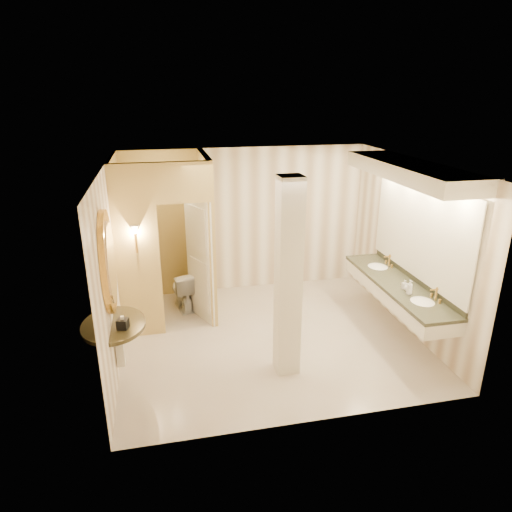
{
  "coord_description": "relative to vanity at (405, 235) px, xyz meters",
  "views": [
    {
      "loc": [
        -1.54,
        -6.12,
        3.66
      ],
      "look_at": [
        -0.18,
        0.2,
        1.3
      ],
      "focal_mm": 32.0,
      "sensor_mm": 36.0,
      "label": 1
    }
  ],
  "objects": [
    {
      "name": "wall_left",
      "position": [
        -4.23,
        0.29,
        -0.28
      ],
      "size": [
        0.02,
        4.0,
        2.7
      ],
      "primitive_type": "cube",
      "color": "white",
      "rests_on": "floor"
    },
    {
      "name": "soap_bottle_c",
      "position": [
        -0.09,
        -0.43,
        -0.64
      ],
      "size": [
        0.09,
        0.09,
        0.22
      ],
      "primitive_type": "imported",
      "rotation": [
        0.0,
        0.0,
        0.11
      ],
      "color": "#C6B28C",
      "rests_on": "vanity"
    },
    {
      "name": "vanity",
      "position": [
        0.0,
        0.0,
        0.0
      ],
      "size": [
        0.75,
        2.73,
        2.09
      ],
      "color": "silver",
      "rests_on": "floor"
    },
    {
      "name": "wall_front",
      "position": [
        -1.98,
        -1.71,
        -0.28
      ],
      "size": [
        4.5,
        0.02,
        2.7
      ],
      "primitive_type": "cube",
      "color": "white",
      "rests_on": "floor"
    },
    {
      "name": "soap_bottle_b",
      "position": [
        -0.05,
        -0.3,
        -0.7
      ],
      "size": [
        0.11,
        0.11,
        0.11
      ],
      "primitive_type": "imported",
      "rotation": [
        0.0,
        0.0,
        0.23
      ],
      "color": "silver",
      "rests_on": "vanity"
    },
    {
      "name": "soap_bottle_a",
      "position": [
        -0.06,
        -0.23,
        -0.69
      ],
      "size": [
        0.08,
        0.08,
        0.13
      ],
      "primitive_type": "imported",
      "rotation": [
        0.0,
        0.0,
        0.35
      ],
      "color": "beige",
      "rests_on": "vanity"
    },
    {
      "name": "ceiling",
      "position": [
        -1.98,
        0.29,
        1.07
      ],
      "size": [
        4.5,
        4.5,
        0.0
      ],
      "primitive_type": "plane",
      "rotation": [
        3.14,
        0.0,
        0.0
      ],
      "color": "silver",
      "rests_on": "wall_back"
    },
    {
      "name": "console_shelf",
      "position": [
        -4.19,
        -0.43,
        -0.29
      ],
      "size": [
        1.0,
        1.0,
        1.95
      ],
      "color": "black",
      "rests_on": "floor"
    },
    {
      "name": "wall_back",
      "position": [
        -1.98,
        2.29,
        -0.28
      ],
      "size": [
        4.5,
        0.02,
        2.7
      ],
      "primitive_type": "cube",
      "color": "white",
      "rests_on": "floor"
    },
    {
      "name": "wall_right",
      "position": [
        0.27,
        0.29,
        -0.28
      ],
      "size": [
        0.02,
        4.0,
        2.7
      ],
      "primitive_type": "cube",
      "color": "white",
      "rests_on": "floor"
    },
    {
      "name": "tissue_box",
      "position": [
        -4.08,
        -0.59,
        -0.69
      ],
      "size": [
        0.16,
        0.16,
        0.13
      ],
      "primitive_type": "cube",
      "rotation": [
        0.0,
        0.0,
        -0.3
      ],
      "color": "black",
      "rests_on": "console_shelf"
    },
    {
      "name": "toilet_closet",
      "position": [
        -3.1,
        1.26,
        -0.24
      ],
      "size": [
        1.5,
        1.55,
        2.7
      ],
      "color": "#DEC374",
      "rests_on": "floor"
    },
    {
      "name": "floor",
      "position": [
        -1.98,
        0.29,
        -1.63
      ],
      "size": [
        4.5,
        4.5,
        0.0
      ],
      "primitive_type": "plane",
      "color": "beige",
      "rests_on": "ground"
    },
    {
      "name": "pillar",
      "position": [
        -1.97,
        -0.61,
        -0.28
      ],
      "size": [
        0.31,
        0.31,
        2.7
      ],
      "primitive_type": "cube",
      "color": "silver",
      "rests_on": "floor"
    },
    {
      "name": "wall_sconce",
      "position": [
        -3.9,
        0.72,
        0.1
      ],
      "size": [
        0.14,
        0.14,
        0.42
      ],
      "color": "#BC8D3C",
      "rests_on": "toilet_closet"
    },
    {
      "name": "toilet",
      "position": [
        -3.23,
        1.59,
        -1.28
      ],
      "size": [
        0.52,
        0.76,
        0.71
      ],
      "primitive_type": "imported",
      "rotation": [
        0.0,
        0.0,
        3.33
      ],
      "color": "white",
      "rests_on": "floor"
    }
  ]
}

